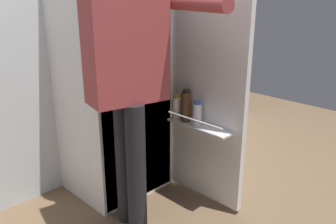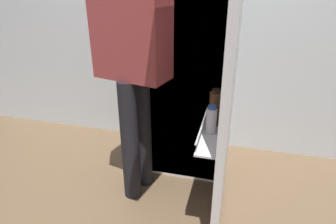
# 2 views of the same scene
# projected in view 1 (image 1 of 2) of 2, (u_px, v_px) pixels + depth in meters

# --- Properties ---
(ground_plane) EXTENTS (6.21, 6.21, 0.00)m
(ground_plane) POSITION_uv_depth(u_px,v_px,m) (164.00, 212.00, 2.51)
(ground_plane) COLOR brown
(kitchen_wall) EXTENTS (4.40, 0.10, 2.55)m
(kitchen_wall) POSITION_uv_depth(u_px,v_px,m) (82.00, 19.00, 2.68)
(kitchen_wall) COLOR silver
(kitchen_wall) RESTS_ON ground_plane
(refrigerator) EXTENTS (0.70, 1.21, 1.64)m
(refrigerator) POSITION_uv_depth(u_px,v_px,m) (119.00, 86.00, 2.59)
(refrigerator) COLOR white
(refrigerator) RESTS_ON ground_plane
(person) EXTENTS (0.58, 0.83, 1.73)m
(person) POSITION_uv_depth(u_px,v_px,m) (128.00, 70.00, 2.04)
(person) COLOR black
(person) RESTS_ON ground_plane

